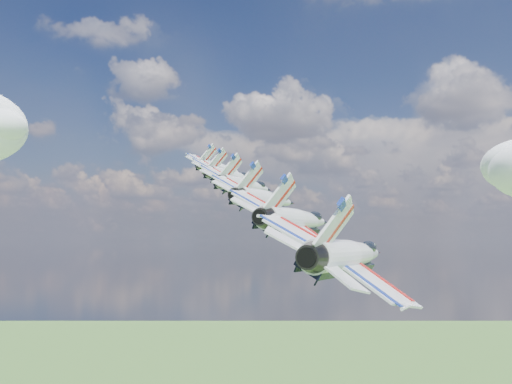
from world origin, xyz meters
The scene contains 6 objects.
jet_0 centered at (0.67, 23.00, 151.99)m, with size 9.68×14.34×4.28m, color white, non-canonical shape.
jet_1 centered at (8.86, 14.51, 149.48)m, with size 9.68×14.34×4.28m, color white, non-canonical shape.
jet_2 centered at (17.05, 6.02, 146.97)m, with size 9.68×14.34×4.28m, color white, non-canonical shape.
jet_3 centered at (25.24, -2.47, 144.46)m, with size 9.68×14.34×4.28m, color white, non-canonical shape.
jet_4 centered at (33.43, -10.96, 141.94)m, with size 9.68×14.34×4.28m, color white, non-canonical shape.
jet_5 centered at (41.62, -19.46, 139.43)m, with size 9.68×14.34×4.28m, color white, non-canonical shape.
Camera 1 is at (55.60, -51.62, 140.27)m, focal length 40.00 mm.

